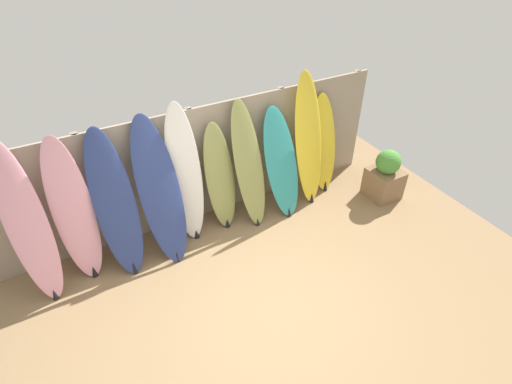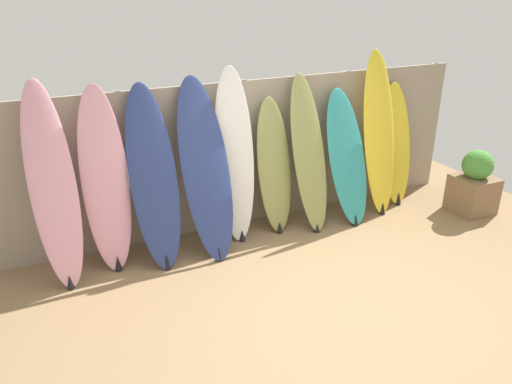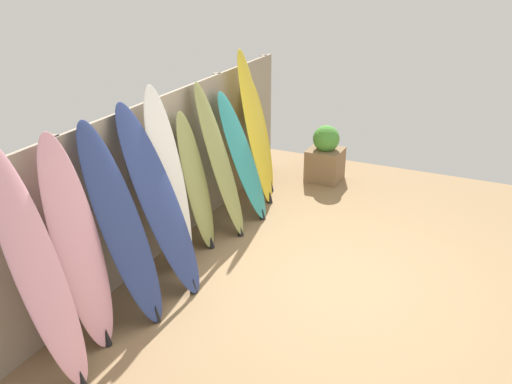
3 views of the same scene
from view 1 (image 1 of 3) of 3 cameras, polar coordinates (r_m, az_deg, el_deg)
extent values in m
plane|color=#8E704C|center=(5.13, 0.88, -15.85)|extent=(7.68, 7.68, 0.00)
cube|color=gray|center=(5.87, -8.65, 3.67)|extent=(6.08, 0.04, 1.80)
cylinder|color=gray|center=(5.70, -22.33, -0.19)|extent=(0.10, 0.10, 1.80)
cylinder|color=gray|center=(5.90, -8.80, 3.86)|extent=(0.10, 0.10, 1.80)
cylinder|color=gray|center=(6.43, 3.27, 7.27)|extent=(0.10, 0.10, 1.80)
cylinder|color=gray|center=(7.21, 13.24, 9.81)|extent=(0.10, 0.10, 1.80)
ellipsoid|color=pink|center=(5.31, -29.90, -4.15)|extent=(0.47, 0.67, 2.03)
cone|color=black|center=(5.71, -26.82, -12.89)|extent=(0.08, 0.08, 0.15)
ellipsoid|color=pink|center=(5.35, -24.64, -2.61)|extent=(0.51, 0.49, 1.94)
cone|color=black|center=(5.77, -22.13, -10.43)|extent=(0.08, 0.08, 0.17)
ellipsoid|color=navy|center=(5.30, -19.48, -1.74)|extent=(0.51, 0.71, 1.91)
cone|color=black|center=(5.63, -17.01, -10.28)|extent=(0.08, 0.08, 0.17)
ellipsoid|color=navy|center=(5.34, -13.57, 0.01)|extent=(0.56, 0.82, 1.93)
cone|color=black|center=(5.65, -11.23, -8.96)|extent=(0.08, 0.08, 0.16)
ellipsoid|color=white|center=(5.51, -10.09, 2.40)|extent=(0.51, 0.50, 2.01)
cone|color=black|center=(5.95, -8.50, -5.90)|extent=(0.08, 0.08, 0.13)
ellipsoid|color=olive|center=(5.74, -5.17, 2.09)|extent=(0.45, 0.42, 1.63)
cone|color=black|center=(6.07, -4.11, -4.43)|extent=(0.08, 0.08, 0.14)
ellipsoid|color=olive|center=(5.76, -1.04, 3.82)|extent=(0.49, 0.65, 1.87)
cone|color=black|center=(6.10, 0.20, -4.21)|extent=(0.08, 0.08, 0.11)
ellipsoid|color=teal|center=(6.02, 3.65, 4.12)|extent=(0.57, 0.70, 1.65)
cone|color=black|center=(6.27, 4.73, -2.84)|extent=(0.08, 0.08, 0.14)
ellipsoid|color=yellow|center=(6.21, 7.52, 7.31)|extent=(0.49, 0.54, 2.08)
cone|color=black|center=(6.59, 7.96, -0.77)|extent=(0.08, 0.08, 0.16)
ellipsoid|color=yellow|center=(6.60, 9.64, 6.76)|extent=(0.46, 0.41, 1.63)
cone|color=black|center=(6.88, 9.87, 0.93)|extent=(0.08, 0.08, 0.17)
cube|color=#846647|center=(6.91, 17.73, 1.23)|extent=(0.49, 0.50, 0.49)
sphere|color=#4A8F38|center=(6.69, 18.39, 4.09)|extent=(0.40, 0.40, 0.40)
camera|label=2|loc=(1.54, -90.76, -76.59)|focal=35.00mm
camera|label=3|loc=(3.66, -89.00, -15.80)|focal=40.00mm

